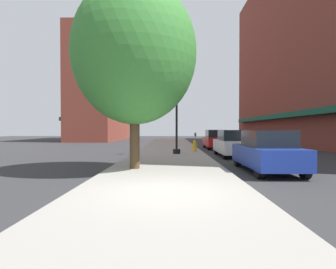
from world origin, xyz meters
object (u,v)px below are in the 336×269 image
Objects in this scene: parking_meter_near at (195,139)px; car_red at (216,140)px; car_white at (233,144)px; car_blue at (267,152)px; lamppost at (177,106)px; tree_near at (134,54)px; fire_hydrant at (195,146)px.

car_red is at bearing 48.92° from parking_meter_near.
car_blue is at bearing -88.12° from car_white.
lamppost is at bearing -111.34° from parking_meter_near.
tree_near is at bearing -104.84° from lamppost.
tree_near reaches higher than car_blue.
lamppost is 7.49m from car_red.
car_blue reaches higher than fire_hydrant.
parking_meter_near is at bearing 68.66° from lamppost.
car_blue is at bearing -89.41° from car_red.
lamppost is 4.28m from car_white.
fire_hydrant is 4.81m from car_red.
parking_meter_near is 11.87m from tree_near.
tree_near reaches higher than car_white.
car_white reaches higher than parking_meter_near.
car_white is 6.83m from car_red.
fire_hydrant is at bearing 54.97° from lamppost.
tree_near is 9.02m from car_white.
fire_hydrant is 0.11× the size of tree_near.
car_blue is 1.00× the size of car_red.
tree_near is 1.75× the size of car_red.
parking_meter_near is 0.30× the size of car_blue.
car_blue is (2.16, -8.78, 0.29)m from fire_hydrant.
parking_meter_near is 11.00m from car_blue.
lamppost reaches higher than car_red.
car_blue and car_red have the same top height.
lamppost is at bearing 171.38° from car_white.
car_white is (1.95, -4.59, -0.14)m from parking_meter_near.
car_blue is (1.95, -10.83, -0.14)m from parking_meter_near.
car_red is at bearing 67.81° from tree_near.
car_blue is at bearing -79.79° from parking_meter_near.
car_red is (1.95, 2.24, -0.14)m from parking_meter_near.
car_red reaches higher than parking_meter_near.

